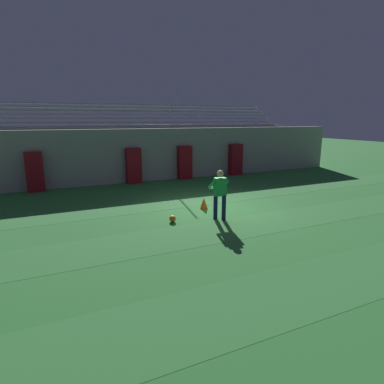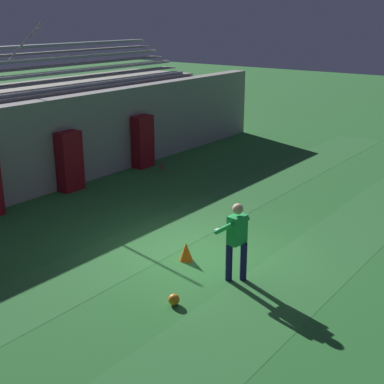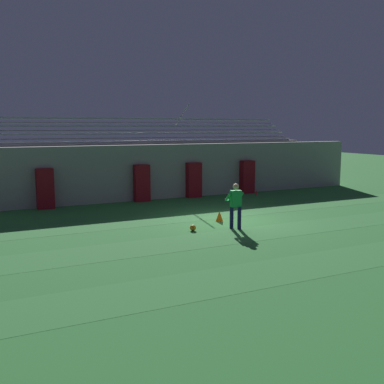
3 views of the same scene
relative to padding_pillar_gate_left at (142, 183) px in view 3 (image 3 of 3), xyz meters
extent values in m
plane|color=#2D7533|center=(1.45, -5.95, -0.92)|extent=(80.00, 80.00, 0.00)
cube|color=#337A38|center=(1.45, -11.95, -0.92)|extent=(28.00, 1.85, 0.01)
cube|color=#337A38|center=(1.45, -8.26, -0.92)|extent=(28.00, 1.85, 0.01)
cube|color=#337A38|center=(1.45, -4.57, -0.92)|extent=(28.00, 1.85, 0.01)
cube|color=#999691|center=(1.45, 0.55, 0.48)|extent=(24.00, 0.60, 2.80)
cube|color=maroon|center=(0.00, 0.00, 0.00)|extent=(0.76, 0.44, 1.84)
cube|color=maroon|center=(2.90, 0.00, 0.00)|extent=(0.76, 0.44, 1.84)
cube|color=maroon|center=(-4.64, 0.00, 0.00)|extent=(0.76, 0.44, 1.84)
cube|color=maroon|center=(6.24, 0.00, 0.00)|extent=(0.76, 0.44, 1.84)
cube|color=#999691|center=(1.45, 2.55, 0.53)|extent=(18.00, 3.20, 2.90)
cube|color=#A8AAB2|center=(1.45, 1.30, 2.03)|extent=(17.10, 0.36, 0.10)
cube|color=#999691|center=(1.45, 1.10, 1.80)|extent=(17.10, 0.60, 0.04)
cube|color=#A8AAB2|center=(1.45, 2.00, 2.43)|extent=(17.10, 0.36, 0.10)
cube|color=#999691|center=(1.45, 1.80, 2.20)|extent=(17.10, 0.60, 0.04)
cube|color=#A8AAB2|center=(1.45, 2.70, 2.83)|extent=(17.10, 0.36, 0.10)
cube|color=#999691|center=(1.45, 2.50, 2.60)|extent=(17.10, 0.60, 0.04)
cube|color=#A8AAB2|center=(1.45, 3.40, 3.23)|extent=(17.10, 0.36, 0.10)
cube|color=#999691|center=(1.45, 3.20, 3.00)|extent=(17.10, 0.60, 0.04)
cylinder|color=#A8AAB2|center=(3.24, 2.10, 3.48)|extent=(0.06, 1.93, 1.25)
cylinder|color=#19194C|center=(0.86, -7.19, -0.51)|extent=(0.16, 0.16, 0.82)
cylinder|color=#19194C|center=(1.04, -7.43, -0.51)|extent=(0.16, 0.16, 0.82)
cube|color=green|center=(0.95, -7.31, 0.20)|extent=(0.41, 0.30, 0.60)
sphere|color=tan|center=(0.95, -7.31, 0.64)|extent=(0.22, 0.22, 0.22)
cylinder|color=green|center=(0.73, -7.14, 0.25)|extent=(0.16, 0.49, 0.37)
cylinder|color=green|center=(1.21, -7.21, 0.25)|extent=(0.16, 0.49, 0.37)
cube|color=silver|center=(0.80, -6.94, 0.12)|extent=(0.13, 0.13, 0.08)
cube|color=silver|center=(1.20, -7.00, 0.12)|extent=(0.13, 0.13, 0.08)
sphere|color=orange|center=(-0.59, -6.92, -0.81)|extent=(0.22, 0.22, 0.22)
cone|color=orange|center=(1.07, -5.93, -0.71)|extent=(0.30, 0.30, 0.42)
cylinder|color=red|center=(6.32, -0.83, -0.80)|extent=(0.07, 0.07, 0.24)
camera|label=1|loc=(-4.27, -16.27, 2.38)|focal=30.00mm
camera|label=2|loc=(-7.48, -12.54, 4.28)|focal=50.00mm
camera|label=3|loc=(-7.59, -21.00, 2.77)|focal=42.00mm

